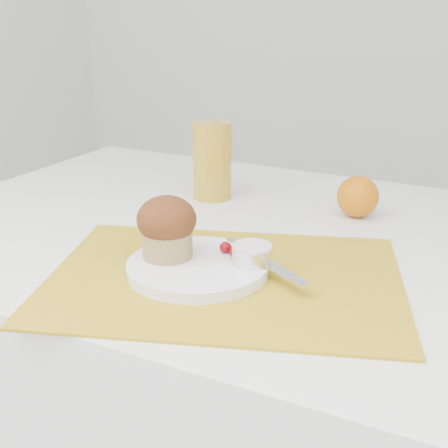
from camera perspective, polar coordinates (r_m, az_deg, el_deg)
The scene contains 11 objects.
table at distance 1.21m, azimuth 2.61°, elevation -17.60°, with size 1.20×0.80×0.75m, color white.
placemat at distance 0.86m, azimuth 0.05°, elevation -5.00°, with size 0.48×0.35×0.00m, color gold.
plate at distance 0.87m, azimuth -2.43°, elevation -3.96°, with size 0.20×0.20×0.02m, color white.
ramekin at distance 0.86m, azimuth 2.59°, elevation -2.90°, with size 0.06×0.06×0.02m, color silver.
cream at distance 0.85m, azimuth 2.60°, elevation -2.14°, with size 0.05×0.05×0.01m, color silver.
raspberry_near at distance 0.89m, azimuth 0.14°, elevation -2.14°, with size 0.02×0.02×0.02m, color #560206.
raspberry_far at distance 0.88m, azimuth 1.00°, elevation -2.52°, with size 0.02×0.02×0.02m, color #570203.
butter_knife at distance 0.86m, azimuth 3.75°, elevation -3.39°, with size 0.19×0.01×0.00m, color silver.
orange at distance 1.12m, azimuth 12.13°, elevation 2.46°, with size 0.07×0.07×0.07m, color #D46D07.
juice_glass at distance 1.19m, azimuth -1.10°, elevation 5.84°, with size 0.07×0.07×0.15m, color gold.
muffin at distance 0.87m, azimuth -5.25°, elevation -0.22°, with size 0.09×0.09×0.09m.
Camera 1 is at (0.39, -0.83, 1.12)m, focal length 50.00 mm.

